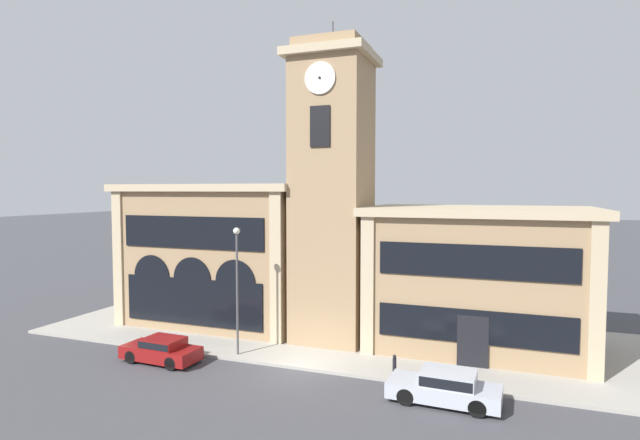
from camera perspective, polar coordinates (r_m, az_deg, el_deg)
The scene contains 9 objects.
ground_plane at distance 25.77m, azimuth -2.52°, elevation -16.76°, with size 300.00×300.00×0.00m, color #424247.
sidewalk_kerb at distance 31.24m, azimuth 2.03°, elevation -12.97°, with size 36.54×12.37×0.15m.
clock_tower at distance 29.01m, azimuth 1.42°, elevation 3.05°, with size 4.75×4.75×18.51m.
town_hall_left_wing at distance 34.25m, azimuth -10.98°, elevation -3.74°, with size 12.64×7.93×9.27m.
town_hall_right_wing at distance 29.42m, azimuth 17.57°, elevation -6.29°, with size 12.19×7.93×7.96m.
parked_car_near at distance 27.82m, azimuth -17.65°, elevation -13.90°, with size 4.16×1.90×1.29m.
parked_car_mid at distance 22.48m, azimuth 14.13°, elevation -17.95°, with size 4.66×2.02×1.40m.
street_lamp at distance 26.85m, azimuth -9.46°, elevation -6.04°, with size 0.36×0.36×6.78m.
bollard at distance 24.55m, azimuth 8.51°, elevation -16.18°, with size 0.18×0.18×1.06m.
Camera 1 is at (9.46, -22.26, 8.88)m, focal length 28.00 mm.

